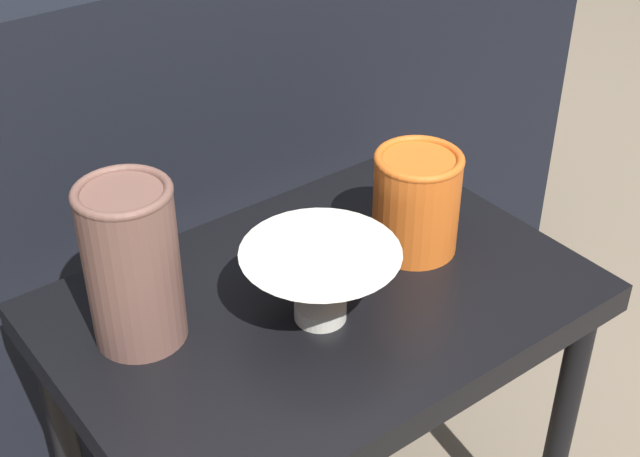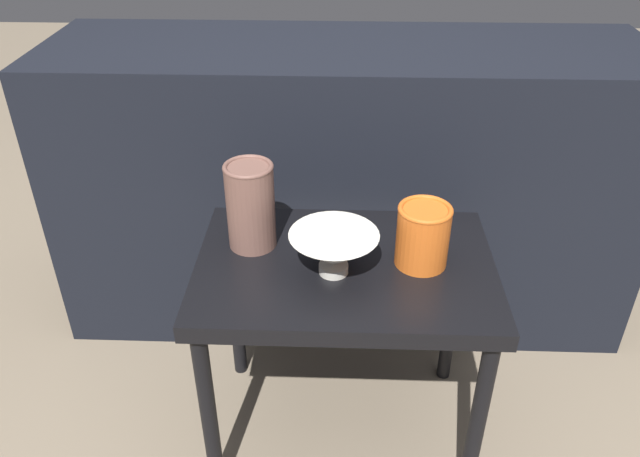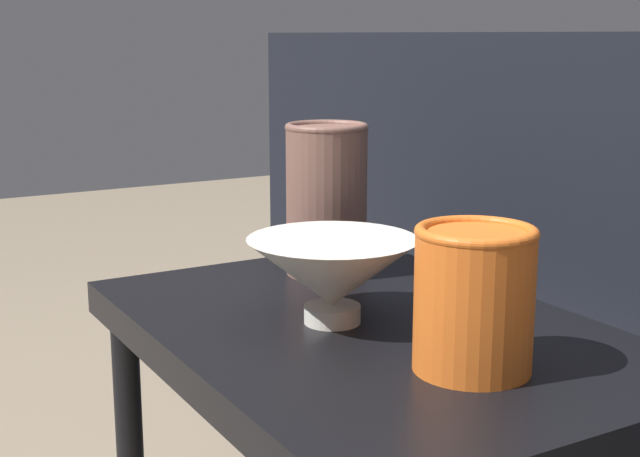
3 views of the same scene
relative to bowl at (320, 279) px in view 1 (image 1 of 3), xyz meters
The scene contains 5 objects.
table 0.13m from the bowl, 54.33° to the left, with size 0.66×0.45×0.53m.
couch_backdrop 0.60m from the bowl, 87.52° to the left, with size 1.65×0.50×0.84m.
bowl is the anchor object (origin of this frame).
vase_textured_left 0.22m from the bowl, 151.21° to the left, with size 0.11×0.11×0.20m.
vase_colorful_right 0.19m from the bowl, 12.64° to the left, with size 0.12×0.12×0.14m.
Camera 1 is at (-0.53, -0.70, 1.21)m, focal length 50.00 mm.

